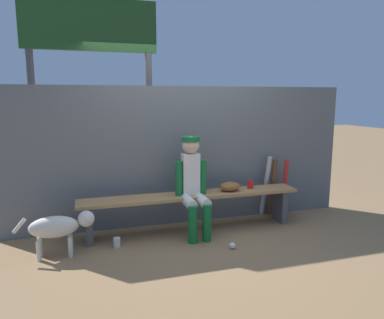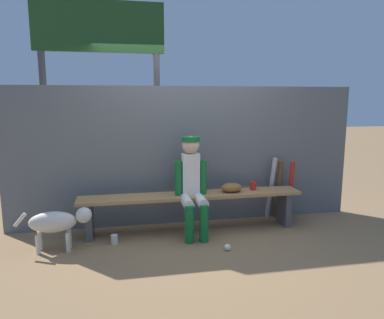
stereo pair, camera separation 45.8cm
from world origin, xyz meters
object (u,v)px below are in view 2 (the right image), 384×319
Objects in this scene: baseball_glove at (231,187)px; scoreboard at (105,55)px; cup_on_ground at (114,239)px; dugout_bench at (192,202)px; player_seated at (192,182)px; baseball at (227,247)px; bat_wood_dark at (279,190)px; bat_aluminum_red at (290,190)px; bat_aluminum_silver at (271,188)px; cup_on_bench at (253,186)px; dog at (58,222)px.

scoreboard is at bearing 142.48° from baseball_glove.
cup_on_ground is 2.71m from scoreboard.
dugout_bench is 0.55m from baseball_glove.
player_seated is 4.44× the size of baseball_glove.
dugout_bench reaches higher than baseball.
dugout_bench is at bearing 112.06° from baseball.
player_seated reaches higher than dugout_bench.
bat_wood_dark is 1.02× the size of bat_aluminum_red.
bat_aluminum_silver reaches higher than baseball.
bat_wood_dark reaches higher than baseball_glove.
cup_on_ground is (-1.27, 0.44, 0.02)m from baseball.
scoreboard is at bearing 131.07° from dugout_bench.
bat_aluminum_silver is 2.28m from cup_on_ground.
bat_aluminum_red is 7.60× the size of cup_on_bench.
baseball_glove reaches higher than baseball.
scoreboard is (-1.34, 1.91, 2.30)m from baseball.
baseball is at bearing -134.17° from bat_aluminum_silver.
baseball is (0.28, -0.68, -0.36)m from dugout_bench.
bat_wood_dark is 2.38m from cup_on_ground.
dugout_bench is at bearing -48.93° from scoreboard.
bat_wood_dark is 1.44m from baseball.
dog is (-2.91, -0.56, -0.09)m from bat_wood_dark.
scoreboard is (-1.59, 1.22, 1.78)m from baseball_glove.
player_seated reaches higher than dog.
player_seated is 11.31× the size of cup_on_bench.
baseball_glove is 0.32m from cup_on_bench.
player_seated is 1.30m from bat_aluminum_silver.
player_seated is 1.46× the size of bat_wood_dark.
scoreboard is (-1.07, 1.22, 1.94)m from dugout_bench.
dog is (-1.60, -0.31, -0.06)m from dugout_bench.
bat_aluminum_red is 1.53m from baseball.
cup_on_ground is at bearing -169.98° from bat_aluminum_red.
dog is at bearing -171.74° from cup_on_bench.
bat_aluminum_silver reaches higher than cup_on_bench.
cup_on_ground is at bearing -171.03° from baseball_glove.
bat_aluminum_silver is 0.43m from cup_on_bench.
baseball is 1.34m from cup_on_ground.
baseball is 0.02× the size of scoreboard.
dog is (-3.07, -0.51, -0.08)m from bat_aluminum_red.
dugout_bench is at bearing -172.44° from bat_aluminum_red.
baseball_glove is 2.55× the size of cup_on_bench.
dog is (-1.59, -0.20, -0.35)m from player_seated.
player_seated is at bearing 7.09° from dog.
scoreboard is (-2.37, 0.98, 1.91)m from bat_wood_dark.
player_seated is 0.57m from baseball_glove.
bat_aluminum_red is 0.25× the size of scoreboard.
dugout_bench is 3.44× the size of bat_aluminum_red.
scoreboard is at bearing 148.37° from cup_on_bench.
player_seated is at bearing -162.72° from bat_aluminum_silver.
bat_wood_dark is at bearing 42.06° from baseball.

